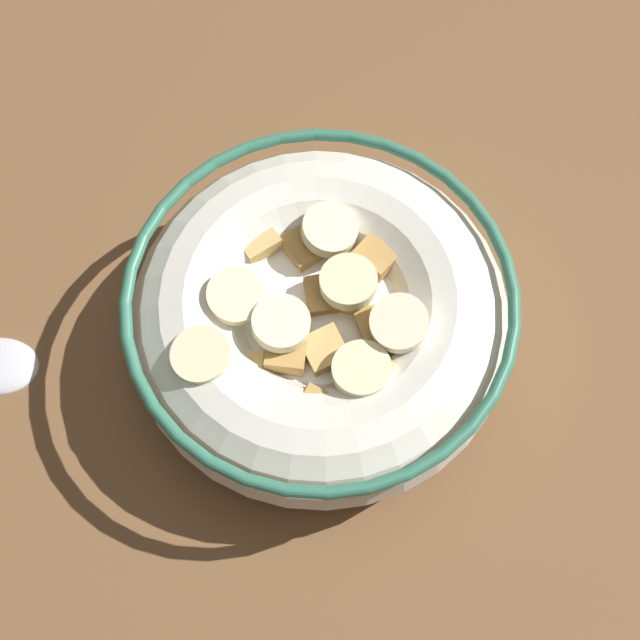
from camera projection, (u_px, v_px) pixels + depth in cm
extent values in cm
cube|color=brown|center=(320.00, 349.00, 46.80)|extent=(128.98, 128.98, 2.00)
cylinder|color=silver|center=(320.00, 340.00, 45.60)|extent=(10.25, 10.25, 0.60)
torus|color=silver|center=(320.00, 320.00, 43.14)|extent=(18.64, 18.64, 5.91)
torus|color=#337259|center=(320.00, 299.00, 40.69)|extent=(18.68, 18.68, 0.60)
cylinder|color=white|center=(320.00, 312.00, 42.13)|extent=(15.09, 15.09, 0.40)
cube|color=#AD7F42|center=(217.00, 312.00, 41.40)|extent=(1.88, 1.92, 0.92)
cube|color=#AD7F42|center=(316.00, 291.00, 41.93)|extent=(2.55, 2.57, 0.96)
cube|color=#B78947|center=(413.00, 367.00, 40.48)|extent=(1.99, 2.04, 0.95)
cube|color=tan|center=(355.00, 420.00, 39.35)|extent=(2.65, 2.64, 1.01)
cube|color=#AD7F42|center=(438.00, 282.00, 42.14)|extent=(2.49, 2.53, 1.04)
cube|color=#B78947|center=(355.00, 214.00, 43.32)|extent=(2.10, 2.16, 1.00)
cube|color=#B78947|center=(305.00, 246.00, 42.85)|extent=(2.58, 2.59, 0.91)
cube|color=tan|center=(325.00, 350.00, 40.71)|extent=(2.64, 2.64, 0.94)
cube|color=#B78947|center=(318.00, 411.00, 39.48)|extent=(2.09, 2.06, 0.92)
cube|color=#AD7F42|center=(376.00, 255.00, 42.46)|extent=(2.35, 2.39, 0.97)
cube|color=tan|center=(371.00, 379.00, 39.97)|extent=(2.05, 1.99, 0.98)
cube|color=tan|center=(242.00, 372.00, 40.40)|extent=(2.42, 2.36, 1.04)
cube|color=tan|center=(351.00, 295.00, 41.90)|extent=(2.02, 2.06, 0.94)
cube|color=#B78947|center=(380.00, 322.00, 41.08)|extent=(2.64, 2.63, 1.00)
cube|color=#B78947|center=(189.00, 288.00, 41.77)|extent=(1.98, 1.96, 0.89)
cube|color=#B78947|center=(286.00, 352.00, 40.57)|extent=(2.23, 2.27, 0.96)
cube|color=tan|center=(448.00, 352.00, 40.61)|extent=(2.45, 2.46, 0.86)
cube|color=#B78947|center=(312.00, 204.00, 43.58)|extent=(2.68, 2.67, 1.08)
cube|color=tan|center=(205.00, 354.00, 40.46)|extent=(2.41, 2.43, 0.91)
cube|color=tan|center=(257.00, 239.00, 42.74)|extent=(2.58, 2.58, 0.85)
cylinder|color=beige|center=(348.00, 282.00, 40.74)|extent=(3.44, 3.44, 0.88)
cylinder|color=#F4EABC|center=(281.00, 323.00, 40.17)|extent=(2.91, 2.91, 0.96)
cylinder|color=beige|center=(362.00, 370.00, 39.49)|extent=(3.79, 3.79, 1.00)
cylinder|color=beige|center=(201.00, 356.00, 39.39)|extent=(3.04, 3.02, 0.94)
cylinder|color=#F9EFC6|center=(398.00, 327.00, 39.79)|extent=(3.26, 3.27, 1.18)
cylinder|color=beige|center=(236.00, 296.00, 40.69)|extent=(3.58, 3.56, 1.23)
cylinder|color=beige|center=(330.00, 230.00, 42.11)|extent=(3.61, 3.59, 1.28)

